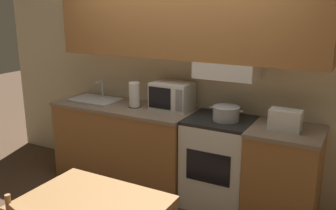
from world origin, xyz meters
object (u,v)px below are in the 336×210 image
at_px(stove_range, 219,162).
at_px(toaster, 285,120).
at_px(microwave, 172,96).
at_px(sink_basin, 95,100).
at_px(cooking_pot, 226,113).
at_px(paper_towel_roll, 134,95).

bearing_deg(stove_range, toaster, -4.22).
relative_size(microwave, sink_basin, 0.74).
height_order(cooking_pot, microwave, microwave).
height_order(stove_range, sink_basin, sink_basin).
height_order(stove_range, microwave, microwave).
relative_size(cooking_pot, paper_towel_roll, 1.25).
distance_m(cooking_pot, microwave, 0.67).
distance_m(cooking_pot, sink_basin, 1.62).
distance_m(cooking_pot, toaster, 0.57).
bearing_deg(paper_towel_roll, microwave, 18.07).
height_order(microwave, sink_basin, microwave).
distance_m(microwave, sink_basin, 0.98).
bearing_deg(sink_basin, toaster, -0.68).
xyz_separation_m(microwave, sink_basin, (-0.96, -0.12, -0.13)).
xyz_separation_m(cooking_pot, sink_basin, (-1.62, -0.00, -0.06)).
xyz_separation_m(stove_range, paper_towel_roll, (-0.99, -0.03, 0.60)).
relative_size(stove_range, cooking_pot, 2.66).
xyz_separation_m(toaster, paper_towel_roll, (-1.63, 0.02, 0.04)).
relative_size(toaster, sink_basin, 0.51).
xyz_separation_m(stove_range, microwave, (-0.59, 0.10, 0.61)).
bearing_deg(microwave, toaster, -7.01).
distance_m(sink_basin, paper_towel_roll, 0.57).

